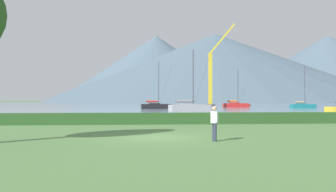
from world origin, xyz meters
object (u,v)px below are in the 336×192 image
at_px(dock_crane, 211,82).
at_px(sailboat_slip_2, 190,107).
at_px(sailboat_slip_1, 236,105).
at_px(sailboat_slip_5, 157,106).
at_px(sailboat_slip_3, 303,106).
at_px(person_seated_viewer, 214,120).

bearing_deg(dock_crane, sailboat_slip_2, -108.41).
distance_m(sailboat_slip_1, dock_crane, 10.47).
bearing_deg(sailboat_slip_1, sailboat_slip_5, -147.93).
height_order(sailboat_slip_1, sailboat_slip_2, sailboat_slip_2).
bearing_deg(sailboat_slip_2, dock_crane, 60.71).
bearing_deg(sailboat_slip_5, sailboat_slip_3, 2.80).
relative_size(sailboat_slip_1, dock_crane, 0.47).
height_order(sailboat_slip_2, person_seated_viewer, sailboat_slip_2).
bearing_deg(person_seated_viewer, dock_crane, 67.55).
xyz_separation_m(person_seated_viewer, dock_crane, (15.14, 74.82, 5.30)).
height_order(sailboat_slip_3, sailboat_slip_5, sailboat_slip_5).
bearing_deg(sailboat_slip_2, person_seated_viewer, -107.98).
xyz_separation_m(sailboat_slip_5, dock_crane, (13.93, 9.98, 5.65)).
distance_m(sailboat_slip_5, dock_crane, 18.05).
bearing_deg(sailboat_slip_1, sailboat_slip_2, -119.62).
height_order(sailboat_slip_1, sailboat_slip_3, sailboat_slip_3).
height_order(sailboat_slip_1, sailboat_slip_5, sailboat_slip_5).
relative_size(person_seated_viewer, dock_crane, 0.08).
bearing_deg(sailboat_slip_2, sailboat_slip_1, 52.04).
bearing_deg(sailboat_slip_5, sailboat_slip_1, 30.91).
xyz_separation_m(sailboat_slip_3, dock_crane, (-20.32, 6.08, 5.71)).
bearing_deg(sailboat_slip_1, sailboat_slip_3, -42.58).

